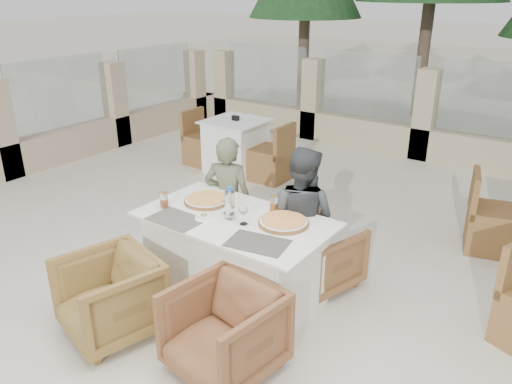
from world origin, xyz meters
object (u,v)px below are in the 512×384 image
Objects in this scene: armchair_near_left at (110,297)px; wine_glass_centre at (227,203)px; pizza_left at (207,200)px; diner_left at (228,201)px; olive_dish at (204,216)px; armchair_far_right at (319,255)px; armchair_far_left at (247,233)px; wine_glass_near at (244,214)px; diner_right at (300,219)px; dining_table at (236,258)px; pizza_right at (283,221)px; beer_glass_right at (274,204)px; water_bottle at (230,203)px; beer_glass_left at (164,200)px; armchair_near_right at (224,332)px; bg_table_a at (236,146)px.

wine_glass_centre is at bearing 83.56° from armchair_near_left.
pizza_left is 0.31× the size of diner_left.
olive_dish reaches higher than armchair_near_left.
diner_left is (0.04, 1.43, 0.31)m from armchair_near_left.
armchair_far_left is at bearing 16.19° from armchair_far_right.
pizza_left is at bearing 99.88° from armchair_near_left.
wine_glass_near is 1.22m from armchair_near_left.
wine_glass_centre is 0.14× the size of diner_right.
dining_table is at bearing 109.96° from armchair_far_left.
diner_left is 0.80m from diner_right.
pizza_right is 0.27m from beer_glass_right.
olive_dish is 0.18× the size of armchair_far_left.
water_bottle is 0.25m from olive_dish.
water_bottle is at bearing 110.04° from diner_left.
olive_dish is (0.21, -0.27, -0.00)m from pizza_left.
wine_glass_centre reaches higher than beer_glass_left.
diner_left is at bearing -5.40° from diner_right.
wine_glass_centre is at bearing 39.41° from diner_right.
armchair_far_left is (-0.31, 0.64, -0.64)m from water_bottle.
wine_glass_near reaches higher than armchair_near_right.
pizza_left is 0.56m from wine_glass_near.
pizza_right is at bearing 137.45° from diner_left.
water_bottle reaches higher than wine_glass_centre.
beer_glass_right is 0.82m from armchair_far_left.
wine_glass_centre is at bearing 23.61° from beer_glass_left.
beer_glass_left reaches higher than pizza_left.
wine_glass_near reaches higher than armchair_near_left.
olive_dish is at bearing -139.56° from dining_table.
armchair_far_right reaches higher than armchair_far_left.
water_bottle reaches higher than armchair_far_right.
armchair_near_left is 1.46m from diner_left.
bg_table_a is (-2.17, 2.27, -0.45)m from beer_glass_right.
armchair_near_left is (-0.50, -0.94, -0.06)m from dining_table.
beer_glass_right is at bearing 58.05° from dining_table.
pizza_right is 0.31× the size of diner_right.
beer_glass_left reaches higher than beer_glass_right.
beer_glass_left is at bearing -169.69° from wine_glass_near.
diner_left is 0.78× the size of bg_table_a.
pizza_right is at bearing 103.97° from armchair_near_right.
armchair_near_left is (0.13, -0.76, -0.52)m from beer_glass_left.
dining_table is 0.78m from armchair_far_right.
wine_glass_near is 0.93m from armchair_far_right.
water_bottle is 0.62m from beer_glass_left.
diner_left is (-0.35, 0.45, -0.23)m from wine_glass_centre.
pizza_left is at bearing 143.71° from armchair_near_right.
pizza_right is at bearing -46.63° from bg_table_a.
bg_table_a is (-2.47, 3.33, 0.06)m from armchair_near_right.
dining_table is 0.70m from armchair_far_left.
armchair_far_left is (-0.33, 0.60, -0.11)m from dining_table.
wine_glass_near is (0.24, -0.09, 0.00)m from wine_glass_centre.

